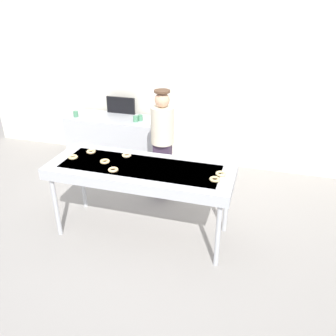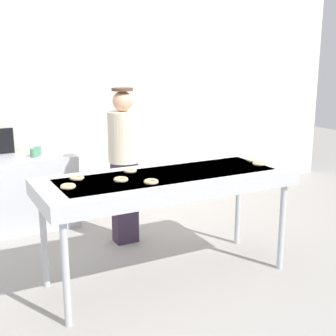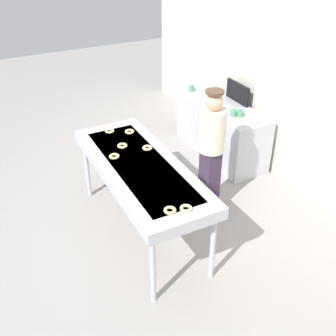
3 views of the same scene
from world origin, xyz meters
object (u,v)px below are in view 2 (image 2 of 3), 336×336
at_px(plain_donut_2, 77,178).
at_px(paper_cup_1, 38,151).
at_px(plain_donut_4, 253,160).
at_px(plain_donut_5, 151,182).
at_px(plain_donut_6, 68,186).
at_px(plain_donut_1, 130,171).
at_px(fryer_conveyor, 168,183).
at_px(plain_donut_3, 259,164).
at_px(worker_baker, 124,158).
at_px(paper_cup_0, 34,153).
at_px(plain_donut_0, 121,180).

height_order(plain_donut_2, paper_cup_1, plain_donut_2).
distance_m(plain_donut_4, paper_cup_1, 2.45).
distance_m(plain_donut_2, plain_donut_5, 0.62).
bearing_deg(plain_donut_6, plain_donut_1, 21.21).
xyz_separation_m(fryer_conveyor, plain_donut_2, (-0.74, 0.19, 0.09)).
bearing_deg(plain_donut_4, paper_cup_1, 132.13).
height_order(fryer_conveyor, plain_donut_3, plain_donut_3).
bearing_deg(fryer_conveyor, worker_baker, 91.07).
bearing_deg(worker_baker, plain_donut_2, 45.03).
xyz_separation_m(paper_cup_0, paper_cup_1, (0.06, 0.07, 0.00)).
xyz_separation_m(plain_donut_6, worker_baker, (0.86, 0.97, -0.06)).
bearing_deg(plain_donut_5, plain_donut_0, 137.26).
bearing_deg(plain_donut_6, plain_donut_5, -15.76).
bearing_deg(worker_baker, plain_donut_0, 65.16).
xyz_separation_m(plain_donut_0, worker_baker, (0.43, 0.97, -0.06)).
distance_m(plain_donut_6, worker_baker, 1.30).
distance_m(plain_donut_2, worker_baker, 1.05).
relative_size(plain_donut_4, worker_baker, 0.07).
relative_size(plain_donut_2, plain_donut_6, 1.00).
relative_size(plain_donut_2, worker_baker, 0.07).
bearing_deg(fryer_conveyor, paper_cup_0, 112.86).
xyz_separation_m(plain_donut_5, paper_cup_0, (-0.50, 1.99, -0.09)).
bearing_deg(plain_donut_4, plain_donut_5, -168.29).
bearing_deg(worker_baker, plain_donut_5, 77.02).
distance_m(plain_donut_0, plain_donut_6, 0.43).
distance_m(plain_donut_5, worker_baker, 1.17).
bearing_deg(paper_cup_1, paper_cup_0, -127.66).
bearing_deg(fryer_conveyor, plain_donut_3, -6.28).
relative_size(plain_donut_6, paper_cup_0, 1.23).
bearing_deg(worker_baker, fryer_conveyor, 89.89).
bearing_deg(plain_donut_4, plain_donut_2, 175.23).
bearing_deg(paper_cup_1, plain_donut_2, -91.47).
height_order(fryer_conveyor, plain_donut_4, plain_donut_4).
xyz_separation_m(plain_donut_0, plain_donut_2, (-0.30, 0.22, 0.00)).
xyz_separation_m(plain_donut_1, plain_donut_2, (-0.48, -0.02, 0.00)).
bearing_deg(plain_donut_0, plain_donut_2, 143.89).
bearing_deg(worker_baker, plain_donut_6, 47.32).
bearing_deg(plain_donut_2, fryer_conveyor, -14.25).
bearing_deg(paper_cup_1, fryer_conveyor, -69.47).
xyz_separation_m(plain_donut_0, plain_donut_3, (1.35, -0.07, 0.00)).
bearing_deg(plain_donut_4, plain_donut_0, -176.85).
distance_m(plain_donut_1, plain_donut_6, 0.66).
relative_size(plain_donut_1, plain_donut_5, 1.00).
bearing_deg(paper_cup_1, plain_donut_4, -47.87).
height_order(fryer_conveyor, plain_donut_5, plain_donut_5).
relative_size(plain_donut_3, plain_donut_6, 1.00).
distance_m(plain_donut_1, plain_donut_2, 0.48).
distance_m(fryer_conveyor, plain_donut_0, 0.45).
relative_size(plain_donut_1, plain_donut_6, 1.00).
height_order(plain_donut_1, worker_baker, worker_baker).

